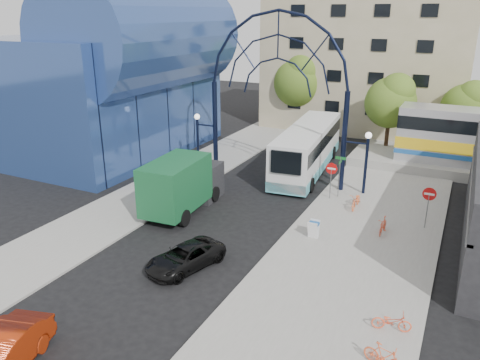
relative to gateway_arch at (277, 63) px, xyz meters
The scene contains 20 objects.
ground 16.41m from the gateway_arch, 90.00° to the right, with size 120.00×120.00×0.00m, color black.
sidewalk_east 15.37m from the gateway_arch, 51.34° to the right, with size 8.00×56.00×0.12m, color gray.
plaza_west 13.36m from the gateway_arch, 129.09° to the right, with size 5.00×50.00×0.12m, color gray.
gateway_arch is the anchor object (origin of this frame).
stop_sign 8.37m from the gateway_arch, 22.63° to the right, with size 0.80×0.07×2.50m.
do_not_enter_sign 13.43m from the gateway_arch, 19.99° to the right, with size 0.76×0.07×2.48m.
street_name_sign 8.38m from the gateway_arch, 15.07° to the right, with size 0.70×0.70×2.80m.
sandwich_board 12.52m from the gateway_arch, 55.09° to the right, with size 0.55×0.61×0.99m.
transit_hall 15.45m from the gateway_arch, behind, with size 16.50×18.00×14.50m.
apartment_block 21.12m from the gateway_arch, 84.55° to the left, with size 20.00×12.10×14.00m.
tree_north_a 13.98m from the gateway_arch, 62.83° to the left, with size 4.48×4.48×7.00m.
tree_north_b 16.72m from the gateway_arch, 103.68° to the left, with size 5.12×5.12×8.00m.
tree_north_c 18.95m from the gateway_arch, 48.96° to the left, with size 4.16×4.16×6.50m.
city_bus 7.64m from the gateway_arch, 67.50° to the left, with size 4.03×13.00×3.52m.
green_truck 10.67m from the gateway_arch, 111.91° to the right, with size 3.06×7.09×3.50m.
black_suv 15.91m from the gateway_arch, 86.19° to the right, with size 1.93×4.18×1.16m, color black.
bike_near_a 10.79m from the gateway_arch, 22.84° to the right, with size 0.66×1.89×0.99m, color orange.
bike_near_b 13.29m from the gateway_arch, 32.86° to the right, with size 0.44×1.55×0.93m, color #E24D2D.
bike_far_a 19.70m from the gateway_arch, 53.05° to the right, with size 0.53×1.52×0.80m, color #F55831.
bike_far_b 21.42m from the gateway_arch, 56.68° to the right, with size 0.44×1.54×0.93m, color #ED5C2F.
Camera 1 is at (12.26, -16.67, 11.87)m, focal length 35.00 mm.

